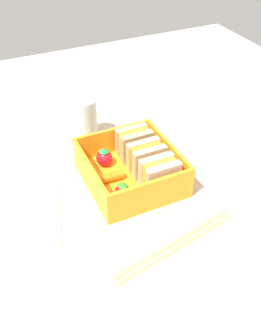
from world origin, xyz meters
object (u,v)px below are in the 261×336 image
Objects in this scene: carrot_stick_far_left at (110,176)px; folded_napkin at (21,220)px; sandwich_left at (134,143)px; strawberry_left at (123,191)px; sandwich_center at (160,175)px; chopstick_pair at (176,244)px; drinking_glass at (84,120)px; strawberry_far_left at (104,157)px; sandwich_center_left at (146,158)px.

carrot_stick_far_left is 15.86cm from folded_napkin.
sandwich_left is 11.32cm from strawberry_left.
sandwich_center is 8.48cm from carrot_stick_far_left.
sandwich_center is at bearing 164.37° from chopstick_pair.
carrot_stick_far_left is 0.21× the size of chopstick_pair.
carrot_stick_far_left is at bearing -2.65° from drinking_glass.
sandwich_center reaches higher than strawberry_left.
strawberry_far_left is 4.21cm from carrot_stick_far_left.
sandwich_center_left is 4.74cm from sandwich_center.
chopstick_pair reaches higher than folded_napkin.
strawberry_left is at bearing -54.65° from sandwich_center_left.
carrot_stick_far_left reaches higher than chopstick_pair.
sandwich_center reaches higher than strawberry_far_left.
sandwich_left is 4.74cm from sandwich_center_left.
sandwich_center_left is at bearing 94.04° from folded_napkin.
sandwich_center is 1.35× the size of carrot_stick_far_left.
folded_napkin is (1.94, -15.64, -1.74)cm from carrot_stick_far_left.
folded_napkin is at bearing -126.47° from chopstick_pair.
strawberry_far_left is 0.80× the size of carrot_stick_far_left.
carrot_stick_far_left reaches higher than folded_napkin.
carrot_stick_far_left is 4.95cm from strawberry_left.
sandwich_center is at bearing 16.70° from drinking_glass.
sandwich_center_left is at bearing 21.64° from drinking_glass.
sandwich_center reaches higher than chopstick_pair.
sandwich_left is at bearing 180.00° from sandwich_center_left.
drinking_glass reaches higher than strawberry_left.
sandwich_left reaches higher than carrot_stick_far_left.
strawberry_left is 16.21cm from folded_napkin.
strawberry_far_left is (-4.46, -5.89, -1.10)cm from sandwich_center_left.
folded_napkin is at bearing -69.65° from strawberry_far_left.
carrot_stick_far_left is 16.48cm from chopstick_pair.
sandwich_left reaches higher than strawberry_left.
strawberry_left reaches higher than carrot_stick_far_left.
chopstick_pair is at bearing 8.01° from strawberry_far_left.
sandwich_left is 1.69× the size of strawberry_far_left.
sandwich_center_left is at bearing 125.35° from strawberry_left.
sandwich_center is at bearing 81.84° from folded_napkin.
sandwich_left reaches higher than folded_napkin.
strawberry_left is 0.35× the size of drinking_glass.
folded_napkin is (-14.10, -19.08, -0.15)cm from chopstick_pair.
carrot_stick_far_left is 1.38× the size of strawberry_left.
folded_napkin is at bearing -82.94° from carrot_stick_far_left.
drinking_glass reaches higher than chopstick_pair.
strawberry_left is at bearing 79.35° from folded_napkin.
drinking_glass is at bearing -149.65° from sandwich_left.
folded_napkin is at bearing -85.96° from sandwich_center_left.
sandwich_left is 0.66× the size of drinking_glass.
strawberry_far_left is 10.37cm from drinking_glass.
sandwich_center_left reaches higher than folded_napkin.
sandwich_center_left is 22.49cm from folded_napkin.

